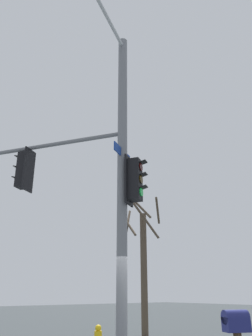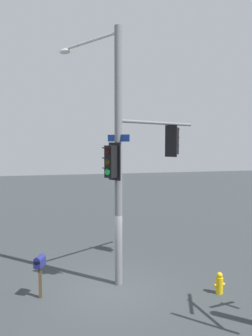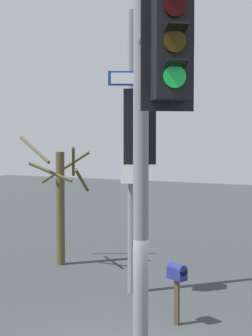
{
  "view_description": "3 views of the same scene",
  "coord_description": "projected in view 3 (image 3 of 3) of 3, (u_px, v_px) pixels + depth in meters",
  "views": [
    {
      "loc": [
        6.15,
        -5.39,
        1.7
      ],
      "look_at": [
        0.18,
        -0.71,
        4.55
      ],
      "focal_mm": 35.35,
      "sensor_mm": 36.0,
      "label": 1
    },
    {
      "loc": [
        1.99,
        11.04,
        5.13
      ],
      "look_at": [
        -0.7,
        -0.66,
        4.15
      ],
      "focal_mm": 36.04,
      "sensor_mm": 36.0,
      "label": 2
    },
    {
      "loc": [
        -7.39,
        -3.96,
        4.11
      ],
      "look_at": [
        -0.85,
        -0.38,
        3.73
      ],
      "focal_mm": 49.98,
      "sensor_mm": 36.0,
      "label": 3
    }
  ],
  "objects": [
    {
      "name": "bare_tree_across_street",
      "position": [
        60.0,
        199.0,
        15.87
      ],
      "size": [
        2.5,
        2.33,
        4.4
      ],
      "color": "#4E4529",
      "rests_on": "ground"
    },
    {
      "name": "mailbox",
      "position": [
        177.0,
        277.0,
        10.6
      ],
      "size": [
        0.4,
        0.5,
        1.41
      ],
      "rotation": [
        0.0,
        0.0,
        2.72
      ],
      "color": "#4C3823",
      "rests_on": "ground"
    },
    {
      "name": "secondary_pole_assembly",
      "position": [
        131.0,
        157.0,
        12.68
      ],
      "size": [
        0.73,
        0.52,
        7.73
      ],
      "rotation": [
        0.0,
        0.0,
        3.47
      ],
      "color": "slate",
      "rests_on": "ground"
    },
    {
      "name": "main_signal_pole_assembly",
      "position": [
        155.0,
        91.0,
        7.3
      ],
      "size": [
        5.66,
        3.43,
        8.99
      ],
      "rotation": [
        0.0,
        0.0,
        3.71
      ],
      "color": "slate",
      "rests_on": "ground"
    }
  ]
}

